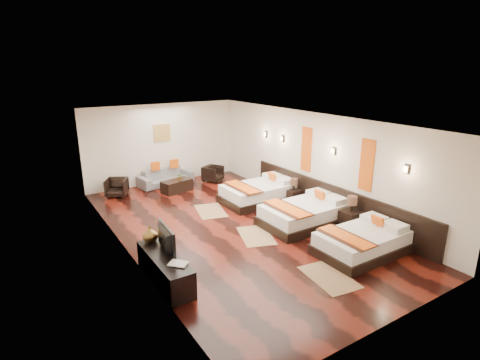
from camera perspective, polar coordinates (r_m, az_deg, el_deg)
floor at (r=10.14m, az=-1.10°, el=-6.91°), size 5.50×9.50×0.01m
ceiling at (r=9.37m, az=-1.19°, el=8.97°), size 5.50×9.50×0.01m
back_wall at (r=13.83m, az=-11.50°, el=5.29°), size 5.50×0.01×2.80m
left_wall at (r=8.62m, az=-16.95°, el=-2.03°), size 0.01×9.50×2.80m
right_wall at (r=11.29m, az=10.88°, el=2.78°), size 0.01×9.50×2.80m
headboard_panel at (r=10.99m, az=13.29°, el=-2.94°), size 0.08×6.60×0.90m
bed_near at (r=9.11m, az=17.80°, el=-8.73°), size 2.07×1.30×0.79m
bed_mid at (r=10.31m, az=9.67°, el=-4.96°), size 2.27×1.43×0.87m
bed_far at (r=11.84m, az=2.88°, el=-1.86°), size 2.24×1.41×0.86m
nightstand_a at (r=10.23m, az=16.16°, el=-5.45°), size 0.46×0.46×0.91m
nightstand_b at (r=11.73m, az=7.97°, el=-2.25°), size 0.41×0.41×0.81m
jute_mat_near at (r=8.08m, az=13.13°, el=-13.92°), size 0.90×1.29×0.01m
jute_mat_mid at (r=9.60m, az=2.41°, el=-8.29°), size 1.11×1.38×0.01m
jute_mat_far at (r=11.18m, az=-4.40°, el=-4.60°), size 1.02×1.35×0.01m
tv_console at (r=7.77m, az=-11.14°, el=-12.80°), size 0.50×1.80×0.55m
tv at (r=7.69m, az=-11.52°, el=-8.62°), size 0.18×0.93×0.53m
book at (r=7.18m, az=-9.61°, el=-12.67°), size 0.41×0.42×0.03m
figurine at (r=8.19m, az=-13.24°, el=-7.82°), size 0.35×0.35×0.35m
sofa at (r=13.79m, az=-11.03°, el=0.50°), size 2.03×1.05×0.56m
armchair_left at (r=12.91m, az=-17.88°, el=-1.06°), size 0.88×0.89×0.60m
armchair_right at (r=13.92m, az=-4.05°, el=0.95°), size 0.85×0.85×0.58m
coffee_table at (r=12.94m, az=-9.39°, el=-0.87°), size 1.08×0.70×0.40m
table_plant at (r=12.82m, az=-8.92°, el=0.49°), size 0.26×0.24×0.24m
orange_panel_a at (r=9.95m, az=18.35°, el=2.12°), size 0.04×0.40×1.30m
orange_panel_b at (r=11.42m, az=9.86°, el=4.54°), size 0.04×0.40×1.30m
sconce_near at (r=9.27m, az=23.54°, el=1.49°), size 0.07×0.12×0.18m
sconce_mid at (r=10.60m, az=13.78°, el=4.20°), size 0.07×0.12×0.18m
sconce_far at (r=12.19m, az=6.33°, el=6.17°), size 0.07×0.12×0.18m
sconce_lounge at (r=12.90m, az=3.82°, el=6.81°), size 0.07×0.12×0.18m
gold_artwork at (r=13.74m, az=-11.56°, el=6.91°), size 0.60×0.04×0.60m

